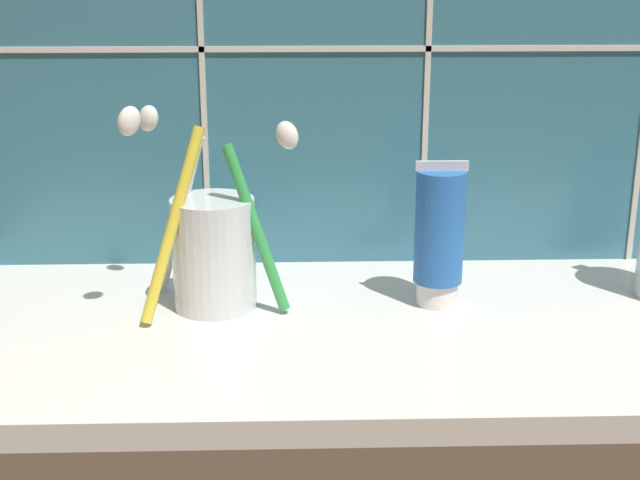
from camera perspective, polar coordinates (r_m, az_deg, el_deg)
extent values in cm
cube|color=silver|center=(71.26, 6.45, -6.01)|extent=(79.33, 30.35, 2.00)
cube|color=beige|center=(80.04, 5.52, 12.09)|extent=(89.33, 0.24, 0.50)
cylinder|color=silver|center=(72.50, -6.80, -0.86)|extent=(6.76, 6.76, 9.15)
cylinder|color=green|center=(70.54, -4.10, 0.74)|extent=(5.46, 2.54, 13.47)
ellipsoid|color=white|center=(67.81, -2.12, 6.72)|extent=(2.61, 1.95, 2.63)
cylinder|color=white|center=(74.26, -8.98, 1.59)|extent=(5.11, 3.22, 13.82)
ellipsoid|color=white|center=(73.95, -10.93, 7.65)|extent=(2.63, 2.20, 2.62)
cylinder|color=yellow|center=(69.56, -9.42, 0.95)|extent=(5.67, 4.60, 15.02)
ellipsoid|color=white|center=(66.16, -12.19, 7.39)|extent=(2.67, 2.46, 2.66)
cylinder|color=white|center=(74.35, 7.48, -3.32)|extent=(3.40, 3.40, 2.04)
cylinder|color=blue|center=(72.51, 7.66, 0.85)|extent=(4.00, 4.00, 9.28)
cube|color=silver|center=(71.21, 7.83, 4.73)|extent=(4.20, 0.36, 0.80)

